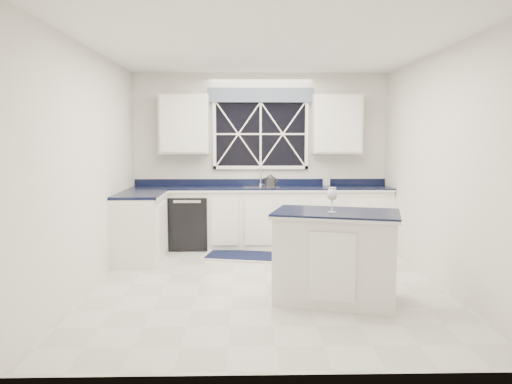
{
  "coord_description": "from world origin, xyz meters",
  "views": [
    {
      "loc": [
        -0.26,
        -5.67,
        1.7
      ],
      "look_at": [
        -0.11,
        0.4,
        1.03
      ],
      "focal_mm": 35.0,
      "sensor_mm": 36.0,
      "label": 1
    }
  ],
  "objects_px": {
    "faucet": "(261,176)",
    "dishwasher": "(190,221)",
    "wine_glass": "(332,195)",
    "soap_bottle": "(326,180)",
    "kettle": "(270,181)",
    "island": "(336,256)"
  },
  "relations": [
    {
      "from": "faucet",
      "to": "wine_glass",
      "type": "distance_m",
      "value": 2.89
    },
    {
      "from": "island",
      "to": "wine_glass",
      "type": "bearing_deg",
      "value": -120.6
    },
    {
      "from": "faucet",
      "to": "kettle",
      "type": "distance_m",
      "value": 0.25
    },
    {
      "from": "kettle",
      "to": "soap_bottle",
      "type": "distance_m",
      "value": 0.93
    },
    {
      "from": "kettle",
      "to": "soap_bottle",
      "type": "height_order",
      "value": "kettle"
    },
    {
      "from": "soap_bottle",
      "to": "kettle",
      "type": "bearing_deg",
      "value": -166.25
    },
    {
      "from": "faucet",
      "to": "wine_glass",
      "type": "height_order",
      "value": "faucet"
    },
    {
      "from": "island",
      "to": "soap_bottle",
      "type": "relative_size",
      "value": 7.7
    },
    {
      "from": "dishwasher",
      "to": "wine_glass",
      "type": "distance_m",
      "value": 3.22
    },
    {
      "from": "faucet",
      "to": "dishwasher",
      "type": "bearing_deg",
      "value": -169.98
    },
    {
      "from": "faucet",
      "to": "soap_bottle",
      "type": "distance_m",
      "value": 1.05
    },
    {
      "from": "faucet",
      "to": "kettle",
      "type": "bearing_deg",
      "value": -54.36
    },
    {
      "from": "kettle",
      "to": "wine_glass",
      "type": "xyz_separation_m",
      "value": [
        0.49,
        -2.62,
        0.09
      ]
    },
    {
      "from": "wine_glass",
      "to": "soap_bottle",
      "type": "xyz_separation_m",
      "value": [
        0.41,
        2.84,
        -0.09
      ]
    },
    {
      "from": "island",
      "to": "kettle",
      "type": "xyz_separation_m",
      "value": [
        -0.55,
        2.57,
        0.56
      ]
    },
    {
      "from": "wine_glass",
      "to": "soap_bottle",
      "type": "distance_m",
      "value": 2.88
    },
    {
      "from": "dishwasher",
      "to": "wine_glass",
      "type": "relative_size",
      "value": 3.22
    },
    {
      "from": "kettle",
      "to": "soap_bottle",
      "type": "bearing_deg",
      "value": 16.43
    },
    {
      "from": "faucet",
      "to": "wine_glass",
      "type": "xyz_separation_m",
      "value": [
        0.63,
        -2.82,
        0.02
      ]
    },
    {
      "from": "dishwasher",
      "to": "soap_bottle",
      "type": "distance_m",
      "value": 2.24
    },
    {
      "from": "dishwasher",
      "to": "faucet",
      "type": "relative_size",
      "value": 2.72
    },
    {
      "from": "faucet",
      "to": "kettle",
      "type": "xyz_separation_m",
      "value": [
        0.14,
        -0.2,
        -0.07
      ]
    }
  ]
}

